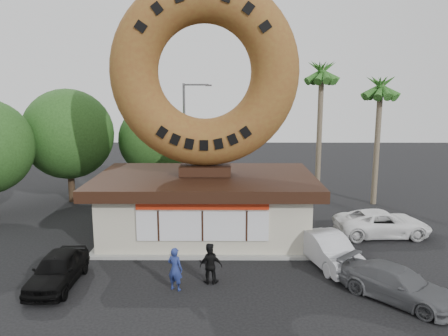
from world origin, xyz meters
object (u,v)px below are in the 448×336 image
at_px(person_center, 209,263).
at_px(car_black, 58,269).
at_px(donut_shop, 206,204).
at_px(street_lamp, 186,132).
at_px(giant_donut, 205,72).
at_px(car_white, 382,223).
at_px(car_silver, 329,250).
at_px(car_grey, 397,284).
at_px(person_left, 175,269).
at_px(person_right, 211,266).

distance_m(person_center, car_black, 5.98).
distance_m(donut_shop, car_black, 8.16).
height_order(donut_shop, street_lamp, street_lamp).
height_order(donut_shop, giant_donut, giant_donut).
xyz_separation_m(giant_donut, car_white, (9.30, 0.05, -7.79)).
bearing_deg(car_silver, person_center, -176.92).
bearing_deg(car_white, car_grey, 161.33).
bearing_deg(giant_donut, car_grey, -43.45).
xyz_separation_m(donut_shop, car_black, (-5.59, -5.83, -1.10)).
bearing_deg(car_grey, car_white, 30.84).
bearing_deg(car_grey, donut_shop, 92.80).
bearing_deg(car_white, car_black, 108.28).
xyz_separation_m(street_lamp, car_grey, (9.23, -16.98, -3.86)).
height_order(street_lamp, person_left, street_lamp).
bearing_deg(person_left, donut_shop, -73.82).
relative_size(street_lamp, car_black, 2.04).
relative_size(car_silver, car_white, 0.86).
xyz_separation_m(person_right, car_black, (-6.07, -0.13, -0.10)).
bearing_deg(person_left, person_right, -135.87).
xyz_separation_m(person_left, car_grey, (8.27, -0.77, -0.24)).
bearing_deg(car_white, person_right, 119.85).
bearing_deg(car_grey, car_silver, 75.31).
bearing_deg(car_white, person_left, 118.23).
relative_size(street_lamp, person_left, 4.66).
distance_m(giant_donut, car_white, 12.14).
bearing_deg(person_right, car_black, 2.84).
height_order(person_left, car_white, person_left).
height_order(giant_donut, car_white, giant_donut).
bearing_deg(person_center, donut_shop, -89.27).
bearing_deg(street_lamp, person_left, -86.62).
height_order(donut_shop, person_left, donut_shop).
height_order(donut_shop, car_silver, donut_shop).
distance_m(person_left, car_grey, 8.31).
height_order(street_lamp, person_right, street_lamp).
distance_m(car_grey, car_white, 7.30).
distance_m(donut_shop, person_center, 5.59).
distance_m(giant_donut, person_center, 9.45).
bearing_deg(car_black, person_right, 1.53).
bearing_deg(person_left, car_black, 19.97).
height_order(donut_shop, person_center, donut_shop).
bearing_deg(car_silver, donut_shop, 130.72).
bearing_deg(street_lamp, car_grey, -61.48).
bearing_deg(car_grey, street_lamp, 74.70).
xyz_separation_m(donut_shop, street_lamp, (-1.86, 10.02, 2.72)).
xyz_separation_m(person_right, car_white, (8.83, 5.78, -0.08)).
height_order(car_black, car_white, car_white).
bearing_deg(car_black, person_left, -4.10).
bearing_deg(person_right, street_lamp, -79.92).
distance_m(person_left, person_right, 1.46).
bearing_deg(person_center, street_lamp, -85.00).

